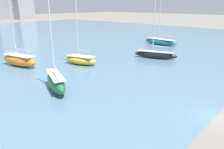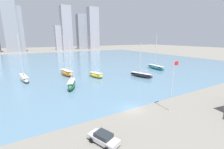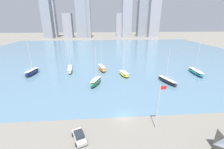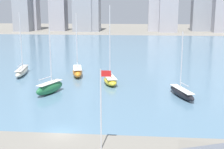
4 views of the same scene
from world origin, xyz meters
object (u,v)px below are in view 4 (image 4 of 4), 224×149
object	(u,v)px
sailboat_green	(50,88)
sailboat_yellow	(110,80)
sailboat_cream	(22,71)
flag_pole	(101,106)
sailboat_black	(182,92)
sailboat_orange	(77,71)

from	to	relation	value
sailboat_green	sailboat_yellow	bearing A→B (deg)	58.56
sailboat_green	sailboat_cream	world-z (taller)	sailboat_cream
flag_pole	sailboat_green	size ratio (longest dim) A/B	0.75
flag_pole	sailboat_green	world-z (taller)	sailboat_green
flag_pole	sailboat_black	xyz separation A→B (m)	(12.16, 22.59, -4.42)
sailboat_yellow	sailboat_orange	bearing A→B (deg)	123.12
flag_pole	sailboat_cream	distance (m)	45.59
sailboat_green	sailboat_orange	world-z (taller)	sailboat_orange
flag_pole	sailboat_cream	world-z (taller)	sailboat_cream
sailboat_black	sailboat_yellow	bearing A→B (deg)	131.19
flag_pole	sailboat_black	world-z (taller)	sailboat_black
sailboat_orange	sailboat_yellow	bearing A→B (deg)	-53.14
sailboat_green	sailboat_black	size ratio (longest dim) A/B	1.07
flag_pole	sailboat_green	bearing A→B (deg)	119.38
sailboat_yellow	flag_pole	bearing A→B (deg)	-102.37
sailboat_green	sailboat_orange	size ratio (longest dim) A/B	0.87
sailboat_orange	sailboat_green	bearing A→B (deg)	-110.51
flag_pole	sailboat_yellow	size ratio (longest dim) A/B	0.58
sailboat_green	sailboat_black	distance (m)	24.93
flag_pole	sailboat_yellow	distance (m)	31.02
sailboat_cream	sailboat_black	world-z (taller)	sailboat_cream
sailboat_orange	sailboat_black	world-z (taller)	sailboat_orange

